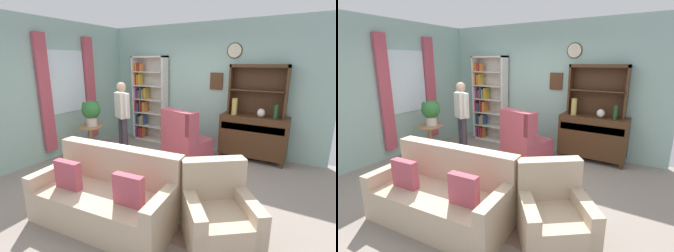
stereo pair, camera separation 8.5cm
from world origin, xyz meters
TOP-DOWN VIEW (x-y plane):
  - ground_plane at (0.00, 0.00)m, footprint 5.40×4.60m
  - wall_back at (0.00, 2.13)m, footprint 5.00×0.09m
  - wall_left at (-2.52, 0.05)m, footprint 0.16×4.20m
  - area_rug at (0.20, -0.30)m, footprint 2.36×1.68m
  - bookshelf at (-1.50, 1.94)m, footprint 0.90×0.30m
  - sideboard at (1.13, 1.86)m, footprint 1.30×0.45m
  - sideboard_hutch at (1.13, 1.97)m, footprint 1.10×0.26m
  - vase_tall at (0.74, 1.78)m, footprint 0.11×0.11m
  - vase_round at (1.26, 1.79)m, footprint 0.15×0.15m
  - bottle_wine at (1.52, 1.77)m, footprint 0.07×0.07m
  - couch_floral at (-0.00, -1.15)m, footprint 1.87×1.00m
  - armchair_floral at (1.33, -0.81)m, footprint 1.07×1.07m
  - wingback_chair at (-0.07, 1.18)m, footprint 0.98×0.99m
  - plant_stand at (-1.86, 0.34)m, footprint 0.52×0.52m
  - potted_plant_large at (-1.83, 0.37)m, footprint 0.38×0.38m
  - person_reading at (-1.35, 0.77)m, footprint 0.50×0.33m
  - coffee_table at (0.28, -0.36)m, footprint 0.80×0.50m
  - book_stack at (0.38, -0.35)m, footprint 0.19×0.15m

SIDE VIEW (x-z plane):
  - ground_plane at x=0.00m, z-range -0.02..0.00m
  - area_rug at x=0.20m, z-range 0.00..0.01m
  - armchair_floral at x=1.33m, z-range -0.15..0.73m
  - couch_floral at x=0.00m, z-range -0.14..0.76m
  - coffee_table at x=0.28m, z-range 0.14..0.56m
  - wingback_chair at x=-0.07m, z-range -0.14..0.91m
  - plant_stand at x=-1.86m, z-range 0.08..0.75m
  - book_stack at x=0.38m, z-range 0.42..0.50m
  - sideboard at x=1.13m, z-range 0.05..0.97m
  - person_reading at x=-1.35m, z-range 0.13..1.69m
  - potted_plant_large at x=-1.83m, z-range 0.72..1.24m
  - vase_round at x=1.26m, z-range 0.92..1.09m
  - bookshelf at x=-1.50m, z-range -0.03..2.07m
  - bottle_wine at x=1.52m, z-range 0.92..1.19m
  - vase_tall at x=0.74m, z-range 0.92..1.26m
  - wall_left at x=-2.52m, z-range 0.00..2.80m
  - wall_back at x=0.00m, z-range 0.00..2.80m
  - sideboard_hutch at x=1.13m, z-range 1.06..2.06m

